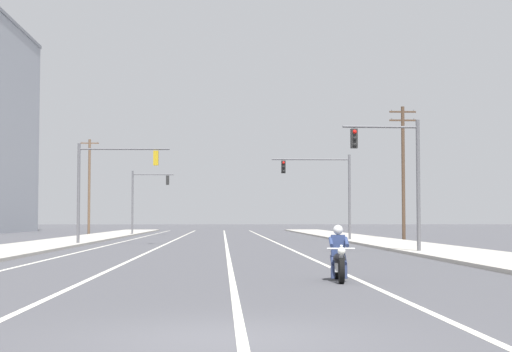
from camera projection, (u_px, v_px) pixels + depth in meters
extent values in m
plane|color=#47474C|center=(226.00, 338.00, 10.95)|extent=(400.00, 400.00, 0.00)
cube|color=beige|center=(226.00, 242.00, 55.86)|extent=(0.16, 100.00, 0.01)
cube|color=beige|center=(171.00, 242.00, 55.70)|extent=(0.16, 100.00, 0.01)
cube|color=beige|center=(273.00, 241.00, 56.00)|extent=(0.16, 100.00, 0.01)
cube|color=beige|center=(123.00, 242.00, 55.56)|extent=(0.16, 100.00, 0.01)
cube|color=#ADA89E|center=(386.00, 243.00, 51.31)|extent=(4.40, 110.00, 0.14)
cube|color=#ADA89E|center=(57.00, 243.00, 50.42)|extent=(4.40, 110.00, 0.14)
cylinder|color=black|center=(341.00, 271.00, 19.96)|extent=(0.16, 0.65, 0.64)
cylinder|color=black|center=(337.00, 267.00, 21.51)|extent=(0.16, 0.65, 0.64)
cylinder|color=silver|center=(341.00, 258.00, 20.08)|extent=(0.09, 0.33, 0.68)
sphere|color=white|center=(341.00, 251.00, 19.94)|extent=(0.20, 0.20, 0.20)
cylinder|color=silver|center=(341.00, 249.00, 20.14)|extent=(0.70, 0.09, 0.04)
ellipsoid|color=black|center=(339.00, 258.00, 20.63)|extent=(0.36, 0.58, 0.28)
cube|color=silver|center=(339.00, 267.00, 20.74)|extent=(0.27, 0.46, 0.24)
cube|color=black|center=(338.00, 260.00, 21.07)|extent=(0.31, 0.54, 0.12)
cube|color=black|center=(337.00, 256.00, 21.47)|extent=(0.22, 0.37, 0.08)
cylinder|color=silver|center=(332.00, 269.00, 21.14)|extent=(0.12, 0.55, 0.08)
cube|color=navy|center=(338.00, 245.00, 21.05)|extent=(0.38, 0.26, 0.56)
sphere|color=silver|center=(338.00, 230.00, 21.05)|extent=(0.26, 0.26, 0.26)
cylinder|color=navy|center=(344.00, 260.00, 20.88)|extent=(0.17, 0.45, 0.30)
cylinder|color=navy|center=(345.00, 272.00, 20.69)|extent=(0.12, 0.16, 0.35)
cylinder|color=navy|center=(346.00, 242.00, 20.79)|extent=(0.13, 0.53, 0.27)
cylinder|color=navy|center=(333.00, 260.00, 20.89)|extent=(0.17, 0.45, 0.30)
cylinder|color=navy|center=(333.00, 272.00, 20.69)|extent=(0.12, 0.16, 0.35)
cylinder|color=navy|center=(331.00, 242.00, 20.80)|extent=(0.13, 0.53, 0.27)
cylinder|color=#56565B|center=(418.00, 187.00, 36.87)|extent=(0.18, 0.18, 6.20)
cylinder|color=#56565B|center=(380.00, 127.00, 36.86)|extent=(3.53, 0.27, 0.11)
cube|color=black|center=(354.00, 139.00, 36.72)|extent=(0.31, 0.25, 0.90)
sphere|color=red|center=(355.00, 132.00, 36.58)|extent=(0.18, 0.18, 0.18)
sphere|color=black|center=(355.00, 138.00, 36.56)|extent=(0.18, 0.18, 0.18)
sphere|color=black|center=(355.00, 145.00, 36.55)|extent=(0.18, 0.18, 0.18)
cylinder|color=#56565B|center=(79.00, 194.00, 48.50)|extent=(0.18, 0.18, 6.20)
cylinder|color=#56565B|center=(124.00, 149.00, 48.67)|extent=(5.51, 0.30, 0.11)
cube|color=#B79319|center=(156.00, 158.00, 48.66)|extent=(0.31, 0.25, 0.90)
sphere|color=red|center=(156.00, 153.00, 48.83)|extent=(0.18, 0.18, 0.18)
sphere|color=black|center=(156.00, 158.00, 48.81)|extent=(0.18, 0.18, 0.18)
sphere|color=black|center=(156.00, 163.00, 48.80)|extent=(0.18, 0.18, 0.18)
cylinder|color=#56565B|center=(350.00, 198.00, 57.16)|extent=(0.18, 0.18, 6.20)
cylinder|color=#56565B|center=(311.00, 159.00, 57.20)|extent=(5.58, 0.13, 0.11)
cube|color=black|center=(283.00, 167.00, 57.10)|extent=(0.30, 0.24, 0.90)
sphere|color=red|center=(284.00, 163.00, 56.96)|extent=(0.18, 0.18, 0.18)
sphere|color=black|center=(284.00, 167.00, 56.94)|extent=(0.18, 0.18, 0.18)
sphere|color=black|center=(284.00, 171.00, 56.93)|extent=(0.18, 0.18, 0.18)
cylinder|color=#56565B|center=(132.00, 203.00, 76.74)|extent=(0.18, 0.18, 6.20)
cylinder|color=#56565B|center=(153.00, 174.00, 77.00)|extent=(3.94, 0.16, 0.11)
cube|color=black|center=(168.00, 180.00, 77.04)|extent=(0.30, 0.24, 0.90)
sphere|color=red|center=(168.00, 177.00, 77.22)|extent=(0.18, 0.18, 0.18)
sphere|color=black|center=(168.00, 180.00, 77.20)|extent=(0.18, 0.18, 0.18)
sphere|color=black|center=(168.00, 183.00, 77.18)|extent=(0.18, 0.18, 0.18)
cylinder|color=#4C3828|center=(403.00, 173.00, 60.47)|extent=(0.26, 0.26, 10.12)
cube|color=#4C3828|center=(403.00, 112.00, 60.72)|extent=(2.02, 0.12, 0.12)
cylinder|color=slate|center=(392.00, 110.00, 60.69)|extent=(0.08, 0.08, 0.12)
cylinder|color=slate|center=(414.00, 111.00, 60.76)|extent=(0.08, 0.08, 0.12)
cube|color=#4C3828|center=(403.00, 120.00, 60.68)|extent=(2.04, 0.12, 0.12)
cylinder|color=slate|center=(392.00, 119.00, 60.65)|extent=(0.08, 0.08, 0.12)
cylinder|color=slate|center=(414.00, 119.00, 60.72)|extent=(0.08, 0.08, 0.12)
cylinder|color=brown|center=(89.00, 186.00, 83.29)|extent=(0.26, 0.26, 9.88)
cube|color=brown|center=(90.00, 143.00, 83.53)|extent=(1.90, 0.12, 0.12)
cylinder|color=slate|center=(82.00, 142.00, 83.51)|extent=(0.08, 0.08, 0.12)
cylinder|color=slate|center=(97.00, 142.00, 83.57)|extent=(0.08, 0.08, 0.12)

